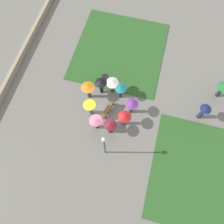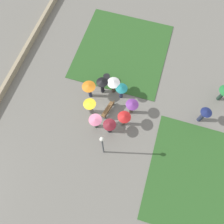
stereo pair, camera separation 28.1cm
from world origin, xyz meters
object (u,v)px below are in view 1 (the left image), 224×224
crowd_person_orange (88,88)px  lone_walker_far_path (203,111)px  crowd_person_black (101,84)px  crowd_person_red (125,117)px  crowd_person_yellow (90,107)px  lamp_post (104,144)px  lone_walker_mid_plaza (223,88)px  trash_bin (105,79)px  crowd_person_maroon (110,126)px  crowd_person_white (112,83)px  crowd_person_purple (132,105)px  crowd_person_teal (121,90)px  park_bench (108,110)px  crowd_person_pink (96,122)px

crowd_person_orange → lone_walker_far_path: bearing=90.2°
lone_walker_far_path → crowd_person_black: bearing=-110.9°
crowd_person_red → crowd_person_yellow: (-0.25, -3.10, -0.15)m
lamp_post → lone_walker_mid_plaza: 11.78m
trash_bin → crowd_person_maroon: crowd_person_maroon is taller
lamp_post → crowd_person_white: lamp_post is taller
lamp_post → lone_walker_mid_plaza: lamp_post is taller
lamp_post → crowd_person_maroon: (-1.94, -0.08, -1.45)m
crowd_person_red → lone_walker_mid_plaza: (-4.96, 7.78, -0.09)m
crowd_person_red → lone_walker_mid_plaza: bearing=138.3°
lamp_post → crowd_person_purple: lamp_post is taller
crowd_person_white → crowd_person_teal: size_ratio=1.06×
crowd_person_white → crowd_person_yellow: crowd_person_yellow is taller
crowd_person_maroon → crowd_person_orange: bearing=114.7°
crowd_person_white → crowd_person_teal: crowd_person_white is taller
crowd_person_teal → crowd_person_black: bearing=155.7°
crowd_person_white → crowd_person_black: 1.01m
park_bench → crowd_person_purple: 2.22m
crowd_person_maroon → crowd_person_yellow: bearing=130.0°
crowd_person_pink → crowd_person_yellow: (-1.17, -0.89, -0.03)m
crowd_person_purple → crowd_person_pink: bearing=-100.3°
crowd_person_yellow → crowd_person_black: size_ratio=0.98×
crowd_person_white → crowd_person_maroon: 3.92m
crowd_person_white → trash_bin: bearing=117.2°
lamp_post → lone_walker_far_path: size_ratio=2.17×
crowd_person_teal → crowd_person_maroon: same height
crowd_person_purple → lone_walker_far_path: size_ratio=0.98×
crowd_person_purple → crowd_person_black: 3.34m
park_bench → crowd_person_white: size_ratio=0.92×
crowd_person_yellow → crowd_person_white: bearing=140.0°
crowd_person_red → crowd_person_purple: size_ratio=1.00×
crowd_person_teal → lone_walker_mid_plaza: 9.07m
crowd_person_red → trash_bin: bearing=-128.1°
crowd_person_black → crowd_person_teal: bearing=-32.2°
trash_bin → crowd_person_yellow: (3.49, -0.37, 0.84)m
lamp_post → lone_walker_mid_plaza: (-7.87, 8.67, -1.33)m
crowd_person_pink → crowd_person_white: (-3.77, 0.42, 0.18)m
crowd_person_red → crowd_person_maroon: bearing=-29.2°
crowd_person_white → crowd_person_maroon: (3.82, 0.82, -0.26)m
crowd_person_orange → lone_walker_far_path: 10.09m
lamp_post → crowd_person_purple: 4.55m
crowd_person_purple → crowd_person_orange: size_ratio=0.96×
crowd_person_red → crowd_person_yellow: crowd_person_yellow is taller
lamp_post → crowd_person_orange: bearing=-149.0°
lamp_post → lone_walker_far_path: bearing=126.0°
park_bench → crowd_person_black: crowd_person_black is taller
lamp_post → crowd_person_maroon: lamp_post is taller
trash_bin → crowd_person_yellow: 3.61m
crowd_person_white → crowd_person_black: crowd_person_black is taller
trash_bin → lone_walker_mid_plaza: lone_walker_mid_plaza is taller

